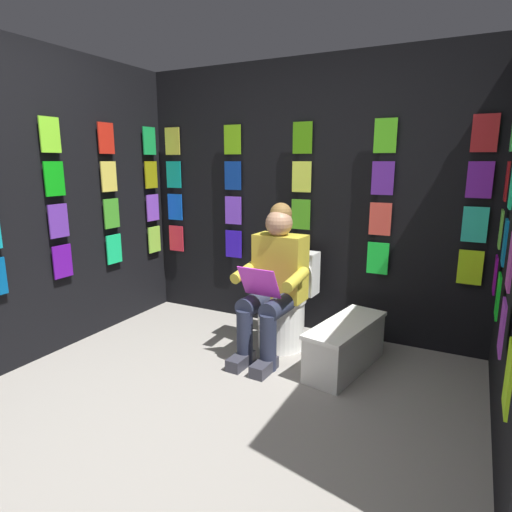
# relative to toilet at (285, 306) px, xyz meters

# --- Properties ---
(ground_plane) EXTENTS (30.00, 30.00, 0.00)m
(ground_plane) POSITION_rel_toilet_xyz_m (0.03, 1.61, -0.33)
(ground_plane) COLOR gray
(display_wall_back) EXTENTS (3.21, 0.14, 2.35)m
(display_wall_back) POSITION_rel_toilet_xyz_m (0.03, -0.46, 0.85)
(display_wall_back) COLOR black
(display_wall_back) RESTS_ON ground
(display_wall_right) EXTENTS (0.14, 2.02, 2.35)m
(display_wall_right) POSITION_rel_toilet_xyz_m (1.63, 0.60, 0.85)
(display_wall_right) COLOR black
(display_wall_right) RESTS_ON ground
(toilet) EXTENTS (0.41, 0.56, 0.77)m
(toilet) POSITION_rel_toilet_xyz_m (0.00, 0.00, 0.00)
(toilet) COLOR white
(toilet) RESTS_ON ground
(person_reading) EXTENTS (0.54, 0.70, 1.19)m
(person_reading) POSITION_rel_toilet_xyz_m (0.01, 0.23, 0.27)
(person_reading) COLOR gold
(person_reading) RESTS_ON ground
(comic_longbox_near) EXTENTS (0.44, 0.86, 0.36)m
(comic_longbox_near) POSITION_rel_toilet_xyz_m (-0.57, 0.21, -0.15)
(comic_longbox_near) COLOR white
(comic_longbox_near) RESTS_ON ground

